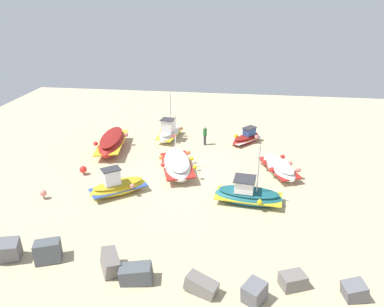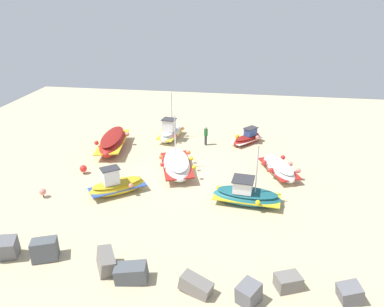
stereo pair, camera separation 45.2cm
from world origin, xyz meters
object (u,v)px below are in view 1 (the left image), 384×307
at_px(fishing_boat_1, 248,194).
at_px(person_walking, 205,134).
at_px(fishing_boat_3, 247,138).
at_px(fishing_boat_5, 118,186).
at_px(fishing_boat_2, 177,165).
at_px(mooring_buoy_1, 43,193).
at_px(fishing_boat_6, 169,132).
at_px(fishing_boat_0, 112,142).
at_px(fishing_boat_4, 279,167).
at_px(mooring_buoy_0, 83,169).

distance_m(fishing_boat_1, person_walking, 9.44).
xyz_separation_m(fishing_boat_3, fishing_boat_5, (8.03, 9.72, 0.11)).
bearing_deg(fishing_boat_2, mooring_buoy_1, -75.54).
distance_m(fishing_boat_6, person_walking, 3.29).
xyz_separation_m(fishing_boat_1, person_walking, (3.51, -8.76, 0.37)).
height_order(fishing_boat_3, mooring_buoy_1, fishing_boat_3).
distance_m(fishing_boat_0, fishing_boat_2, 6.68).
xyz_separation_m(fishing_boat_0, fishing_boat_5, (-2.67, 6.70, -0.12)).
relative_size(fishing_boat_4, fishing_boat_5, 1.16).
xyz_separation_m(fishing_boat_3, mooring_buoy_1, (12.38, 10.93, -0.06)).
bearing_deg(mooring_buoy_0, fishing_boat_6, -122.30).
bearing_deg(fishing_boat_4, fishing_boat_1, -49.46).
distance_m(fishing_boat_3, fishing_boat_6, 6.58).
height_order(fishing_boat_4, fishing_boat_6, fishing_boat_6).
relative_size(person_walking, mooring_buoy_0, 2.55).
height_order(fishing_boat_0, fishing_boat_5, fishing_boat_5).
height_order(fishing_boat_3, mooring_buoy_0, fishing_boat_3).
relative_size(fishing_boat_2, fishing_boat_6, 1.24).
height_order(fishing_boat_0, person_walking, person_walking).
relative_size(fishing_boat_2, person_walking, 3.09).
height_order(fishing_boat_5, fishing_boat_6, fishing_boat_6).
bearing_deg(fishing_boat_3, fishing_boat_4, -116.70).
distance_m(fishing_boat_5, fishing_boat_6, 9.79).
xyz_separation_m(fishing_boat_4, person_walking, (5.68, -4.50, 0.48)).
relative_size(fishing_boat_0, fishing_boat_3, 1.84).
xyz_separation_m(fishing_boat_1, fishing_boat_6, (6.66, -9.64, 0.06)).
relative_size(fishing_boat_1, fishing_boat_6, 1.05).
bearing_deg(mooring_buoy_0, fishing_boat_1, 168.90).
relative_size(fishing_boat_5, fishing_boat_6, 0.91).
relative_size(fishing_boat_1, fishing_boat_4, 0.99).
xyz_separation_m(fishing_boat_1, fishing_boat_3, (0.08, -9.68, -0.12)).
xyz_separation_m(fishing_boat_2, person_walking, (-1.42, -5.32, 0.35)).
height_order(fishing_boat_2, fishing_boat_3, fishing_boat_2).
xyz_separation_m(fishing_boat_2, fishing_boat_3, (-4.85, -6.24, -0.14)).
relative_size(fishing_boat_5, mooring_buoy_1, 6.10).
height_order(fishing_boat_1, fishing_boat_6, fishing_boat_6).
relative_size(fishing_boat_3, fishing_boat_5, 0.82).
bearing_deg(fishing_boat_5, fishing_boat_2, -169.24).
bearing_deg(fishing_boat_3, mooring_buoy_0, 164.31).
distance_m(fishing_boat_3, fishing_boat_5, 12.61).
height_order(fishing_boat_3, fishing_boat_4, fishing_boat_3).
height_order(fishing_boat_0, fishing_boat_3, fishing_boat_3).
distance_m(mooring_buoy_0, mooring_buoy_1, 3.65).
height_order(fishing_boat_1, fishing_boat_2, fishing_boat_2).
bearing_deg(fishing_boat_6, fishing_boat_3, 99.87).
bearing_deg(fishing_boat_0, fishing_boat_3, 97.28).
bearing_deg(fishing_boat_6, mooring_buoy_0, -22.77).
bearing_deg(mooring_buoy_1, fishing_boat_3, -138.57).
bearing_deg(fishing_boat_1, fishing_boat_2, -29.09).
xyz_separation_m(fishing_boat_4, mooring_buoy_1, (14.63, 5.50, -0.06)).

